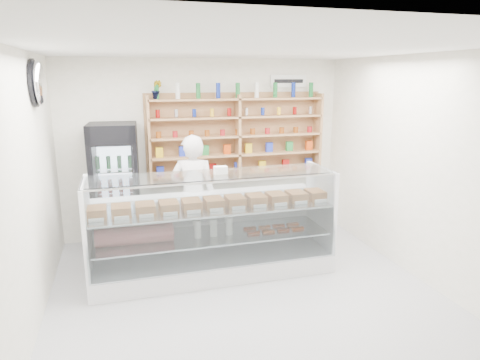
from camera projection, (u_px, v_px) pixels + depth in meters
name	position (u px, v px, depth m)	size (l,w,h in m)	color
room	(252.00, 185.00, 4.56)	(5.00, 5.00, 5.00)	#A9A9AE
display_counter	(213.00, 246.00, 5.58)	(3.09, 0.92, 1.35)	white
shop_worker	(193.00, 196.00, 6.07)	(0.64, 0.42, 1.75)	silver
drinks_cooler	(116.00, 187.00, 6.28)	(0.72, 0.70, 1.88)	black
wall_shelving	(238.00, 136.00, 6.84)	(2.84, 0.28, 1.33)	tan
potted_plant	(157.00, 90.00, 6.33)	(0.15, 0.12, 0.28)	#1E6626
security_mirror	(39.00, 83.00, 4.86)	(0.15, 0.50, 0.50)	silver
wall_sign	(288.00, 81.00, 7.00)	(0.62, 0.03, 0.20)	white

